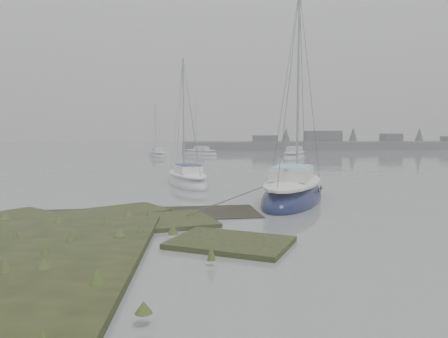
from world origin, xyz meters
TOP-DOWN VIEW (x-y plane):
  - ground at (0.00, 30.00)m, footprint 160.00×160.00m
  - far_shoreline at (26.84, 61.90)m, footprint 60.00×8.00m
  - sailboat_main at (4.04, 7.56)m, footprint 5.35×8.39m
  - sailboat_white at (-1.39, 13.81)m, footprint 3.75×6.44m
  - sailboat_far_a at (-6.40, 42.71)m, footprint 3.43×5.50m
  - sailboat_far_b at (10.36, 37.73)m, footprint 4.88×7.11m
  - sailboat_far_c at (-0.92, 46.58)m, footprint 5.52×4.75m

SIDE VIEW (x-z plane):
  - ground at x=0.00m, z-range 0.00..0.00m
  - sailboat_far_a at x=-6.40m, z-range -3.46..3.92m
  - sailboat_far_c at x=-0.92m, z-range -3.66..4.14m
  - sailboat_white at x=-1.39m, z-range -4.05..4.59m
  - sailboat_far_b at x=10.36m, z-range -4.50..5.10m
  - sailboat_main at x=4.04m, z-range -5.28..5.98m
  - far_shoreline at x=26.84m, z-range -1.22..2.93m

